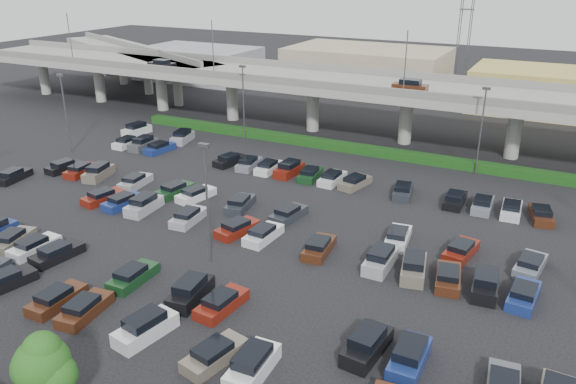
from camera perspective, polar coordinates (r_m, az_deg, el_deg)
The scene contains 9 objects.
ground at distance 53.81m, azimuth -3.06°, elevation -3.31°, with size 280.00×280.00×0.00m, color black.
overpass at distance 79.59m, azimuth 8.45°, elevation 10.24°, with size 150.00×13.00×15.80m.
on_ramp at distance 115.60m, azimuth -15.32°, elevation 13.35°, with size 50.93×30.13×8.80m.
hedge at distance 74.77m, azimuth 6.54°, elevation 4.47°, with size 66.00×1.60×1.10m, color #123910.
tree_row at distance 34.53m, azimuth -25.37°, elevation -14.93°, with size 65.07×3.66×5.94m.
parked_cars at distance 51.52m, azimuth -6.91°, elevation -3.92°, with size 63.05×41.69×1.67m.
light_poles at distance 55.11m, azimuth -5.88°, elevation 4.22°, with size 66.90×48.38×10.30m.
distant_buildings at distance 106.21m, azimuth 20.29°, elevation 10.33°, with size 138.00×24.00×9.00m.
comm_tower at distance 117.95m, azimuth 17.77°, elevation 17.56°, with size 2.40×2.40×30.00m.
Camera 1 is at (24.59, -41.90, 23.15)m, focal length 35.00 mm.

